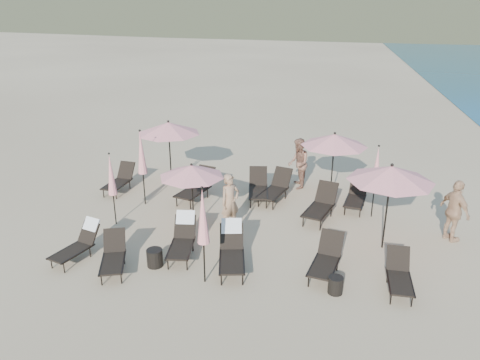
% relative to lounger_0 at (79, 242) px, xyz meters
% --- Properties ---
extents(ground, '(800.00, 800.00, 0.00)m').
position_rel_lounger_0_xyz_m(ground, '(4.77, 0.25, -0.45)').
color(ground, '#D6BA8C').
rests_on(ground, ground).
extents(lounger_0, '(0.97, 1.60, 0.94)m').
position_rel_lounger_0_xyz_m(lounger_0, '(0.00, 0.00, 0.00)').
color(lounger_0, black).
rests_on(lounger_0, ground).
extents(lounger_1, '(1.04, 1.62, 0.87)m').
position_rel_lounger_0_xyz_m(lounger_1, '(1.17, -0.40, -0.04)').
color(lounger_1, black).
rests_on(lounger_1, ground).
extents(lounger_2, '(0.79, 1.70, 1.02)m').
position_rel_lounger_0_xyz_m(lounger_2, '(2.69, 0.70, 0.04)').
color(lounger_2, black).
rests_on(lounger_2, ground).
extents(lounger_3, '(0.96, 1.81, 1.07)m').
position_rel_lounger_0_xyz_m(lounger_3, '(4.14, 0.31, 0.06)').
color(lounger_3, black).
rests_on(lounger_3, ground).
extents(lounger_4, '(0.92, 1.69, 0.92)m').
position_rel_lounger_0_xyz_m(lounger_4, '(6.57, 0.40, -0.02)').
color(lounger_4, black).
rests_on(lounger_4, ground).
extents(lounger_5, '(0.59, 1.48, 0.85)m').
position_rel_lounger_0_xyz_m(lounger_5, '(8.30, 0.03, -0.05)').
color(lounger_5, black).
rests_on(lounger_5, ground).
extents(lounger_6, '(0.75, 1.64, 0.92)m').
position_rel_lounger_0_xyz_m(lounger_6, '(-0.93, 4.70, -0.02)').
color(lounger_6, black).
rests_on(lounger_6, ground).
extents(lounger_7, '(1.15, 1.89, 1.02)m').
position_rel_lounger_0_xyz_m(lounger_7, '(2.04, 4.44, 0.03)').
color(lounger_7, black).
rests_on(lounger_7, ground).
extents(lounger_8, '(0.90, 1.78, 0.98)m').
position_rel_lounger_0_xyz_m(lounger_8, '(4.16, 4.85, 0.01)').
color(lounger_8, black).
rests_on(lounger_8, ground).
extents(lounger_9, '(1.14, 1.83, 0.99)m').
position_rel_lounger_0_xyz_m(lounger_9, '(4.77, 4.88, 0.01)').
color(lounger_9, black).
rests_on(lounger_9, ground).
extents(lounger_10, '(1.15, 1.88, 1.01)m').
position_rel_lounger_0_xyz_m(lounger_10, '(6.35, 3.67, 0.02)').
color(lounger_10, black).
rests_on(lounger_10, ground).
extents(lounger_11, '(0.87, 1.64, 0.90)m').
position_rel_lounger_0_xyz_m(lounger_11, '(7.49, 4.73, -0.03)').
color(lounger_11, black).
rests_on(lounger_11, ground).
extents(umbrella_open_0, '(1.95, 1.95, 2.10)m').
position_rel_lounger_0_xyz_m(umbrella_open_0, '(2.54, 2.28, 1.40)').
color(umbrella_open_0, black).
rests_on(umbrella_open_0, ground).
extents(umbrella_open_1, '(2.34, 2.34, 2.52)m').
position_rel_lounger_0_xyz_m(umbrella_open_1, '(8.13, 2.06, 1.78)').
color(umbrella_open_1, black).
rests_on(umbrella_open_1, ground).
extents(umbrella_open_2, '(2.32, 2.32, 2.50)m').
position_rel_lounger_0_xyz_m(umbrella_open_2, '(0.72, 5.63, 1.76)').
color(umbrella_open_2, black).
rests_on(umbrella_open_2, ground).
extents(umbrella_open_3, '(2.26, 2.26, 2.43)m').
position_rel_lounger_0_xyz_m(umbrella_open_3, '(6.66, 5.33, 1.70)').
color(umbrella_open_3, black).
rests_on(umbrella_open_3, ground).
extents(umbrella_closed_0, '(0.30, 0.30, 2.55)m').
position_rel_lounger_0_xyz_m(umbrella_closed_0, '(3.63, -0.53, 1.33)').
color(umbrella_closed_0, black).
rests_on(umbrella_closed_0, ground).
extents(umbrella_closed_1, '(0.28, 0.28, 2.42)m').
position_rel_lounger_0_xyz_m(umbrella_closed_1, '(7.98, 4.11, 1.23)').
color(umbrella_closed_1, black).
rests_on(umbrella_closed_1, ground).
extents(umbrella_closed_2, '(0.31, 0.31, 2.64)m').
position_rel_lounger_0_xyz_m(umbrella_closed_2, '(0.41, 3.70, 1.38)').
color(umbrella_closed_2, black).
rests_on(umbrella_closed_2, ground).
extents(umbrella_closed_3, '(0.27, 0.27, 2.34)m').
position_rel_lounger_0_xyz_m(umbrella_closed_3, '(0.08, 2.09, 1.18)').
color(umbrella_closed_3, black).
rests_on(umbrella_closed_3, ground).
extents(side_table_0, '(0.42, 0.42, 0.48)m').
position_rel_lounger_0_xyz_m(side_table_0, '(2.15, -0.05, -0.21)').
color(side_table_0, black).
rests_on(side_table_0, ground).
extents(side_table_1, '(0.36, 0.36, 0.42)m').
position_rel_lounger_0_xyz_m(side_table_1, '(6.81, -0.42, -0.24)').
color(side_table_1, black).
rests_on(side_table_1, ground).
extents(beachgoer_a, '(0.75, 0.76, 1.77)m').
position_rel_lounger_0_xyz_m(beachgoer_a, '(3.66, 2.43, 0.43)').
color(beachgoer_a, '#A27A58').
rests_on(beachgoer_a, ground).
extents(beachgoer_b, '(0.85, 1.01, 1.87)m').
position_rel_lounger_0_xyz_m(beachgoer_b, '(5.44, 6.23, 0.49)').
color(beachgoer_b, '#92624B').
rests_on(beachgoer_b, ground).
extents(beachgoer_c, '(0.92, 1.17, 1.85)m').
position_rel_lounger_0_xyz_m(beachgoer_c, '(10.11, 2.88, 0.48)').
color(beachgoer_c, tan).
rests_on(beachgoer_c, ground).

